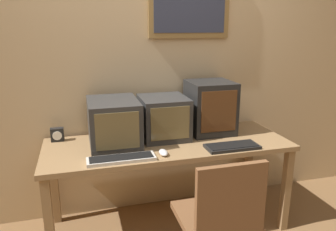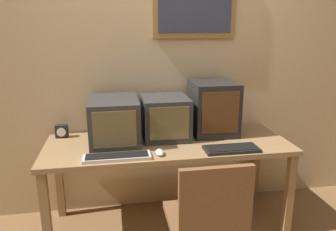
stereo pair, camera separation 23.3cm
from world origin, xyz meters
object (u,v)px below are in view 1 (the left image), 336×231
object	(u,v)px
desk_clock	(57,135)
keyboard_side	(232,146)
monitor_left	(114,123)
monitor_right	(210,107)
keyboard_main	(121,159)
monitor_center	(164,117)
mouse_near_keyboard	(163,153)

from	to	relation	value
desk_clock	keyboard_side	bearing A→B (deg)	-21.95
monitor_left	monitor_right	world-z (taller)	monitor_right
monitor_left	keyboard_main	xyz separation A→B (m)	(0.01, -0.32, -0.15)
monitor_right	desk_clock	size ratio (longest dim) A/B	4.10
monitor_left	monitor_right	bearing A→B (deg)	5.89
keyboard_main	keyboard_side	bearing A→B (deg)	0.81
monitor_center	monitor_left	bearing A→B (deg)	-171.82
mouse_near_keyboard	desk_clock	distance (m)	0.86
monitor_center	monitor_right	xyz separation A→B (m)	(0.39, 0.02, 0.05)
monitor_left	monitor_center	world-z (taller)	monitor_left
keyboard_side	desk_clock	world-z (taller)	desk_clock
keyboard_side	mouse_near_keyboard	world-z (taller)	mouse_near_keyboard
keyboard_side	monitor_right	bearing A→B (deg)	92.48
monitor_center	desk_clock	world-z (taller)	monitor_center
keyboard_side	monitor_left	bearing A→B (deg)	159.12
monitor_right	keyboard_side	xyz separation A→B (m)	(0.02, -0.39, -0.20)
mouse_near_keyboard	keyboard_side	bearing A→B (deg)	-0.87
desk_clock	monitor_left	bearing A→B (deg)	-24.01
keyboard_side	mouse_near_keyboard	xyz separation A→B (m)	(-0.51, 0.01, 0.00)
monitor_right	keyboard_main	size ratio (longest dim) A/B	0.94
monitor_left	mouse_near_keyboard	bearing A→B (deg)	-45.36
monitor_left	desk_clock	world-z (taller)	monitor_left
monitor_right	monitor_center	bearing A→B (deg)	-176.44
monitor_right	mouse_near_keyboard	xyz separation A→B (m)	(-0.49, -0.38, -0.19)
monitor_left	mouse_near_keyboard	xyz separation A→B (m)	(0.30, -0.30, -0.15)
mouse_near_keyboard	monitor_right	bearing A→B (deg)	37.69
monitor_center	monitor_right	distance (m)	0.40
monitor_left	keyboard_side	bearing A→B (deg)	-20.88
keyboard_side	desk_clock	distance (m)	1.31
mouse_near_keyboard	desk_clock	bearing A→B (deg)	145.67
keyboard_main	mouse_near_keyboard	distance (m)	0.29
monitor_left	monitor_center	distance (m)	0.40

